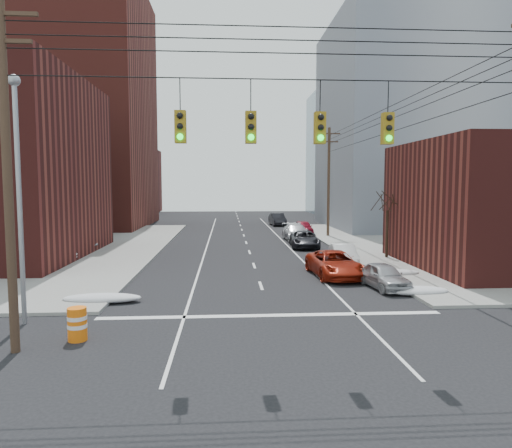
{
  "coord_description": "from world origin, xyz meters",
  "views": [
    {
      "loc": [
        -1.77,
        -11.54,
        5.3
      ],
      "look_at": [
        -0.06,
        15.09,
        3.0
      ],
      "focal_mm": 32.0,
      "sensor_mm": 36.0,
      "label": 1
    }
  ],
  "objects": [
    {
      "name": "utility_pole_left",
      "position": [
        -8.5,
        3.0,
        5.78
      ],
      "size": [
        2.2,
        0.28,
        11.0
      ],
      "color": "#473323",
      "rests_on": "ground"
    },
    {
      "name": "lot_car_d",
      "position": [
        -17.82,
        26.13,
        0.88
      ],
      "size": [
        4.48,
        2.39,
        1.45
      ],
      "primitive_type": "imported",
      "rotation": [
        0.0,
        0.0,
        1.74
      ],
      "color": "#A1A1A6",
      "rests_on": "sidewalk_nw"
    },
    {
      "name": "parked_car_c",
      "position": [
        4.8,
        26.45,
        0.69
      ],
      "size": [
        2.69,
        5.15,
        1.39
      ],
      "primitive_type": "imported",
      "rotation": [
        0.0,
        0.0,
        -0.08
      ],
      "color": "black",
      "rests_on": "ground"
    },
    {
      "name": "utility_pole_far",
      "position": [
        8.5,
        34.0,
        5.78
      ],
      "size": [
        2.2,
        0.28,
        11.0
      ],
      "color": "#473323",
      "rests_on": "ground"
    },
    {
      "name": "construction_barrel",
      "position": [
        -6.88,
        3.98,
        0.59
      ],
      "size": [
        0.86,
        0.86,
        1.14
      ],
      "rotation": [
        0.0,
        0.0,
        0.43
      ],
      "color": "orange",
      "rests_on": "ground"
    },
    {
      "name": "parked_car_b",
      "position": [
        5.9,
        17.73,
        0.69
      ],
      "size": [
        1.88,
        4.3,
        1.37
      ],
      "primitive_type": "imported",
      "rotation": [
        0.0,
        0.0,
        -0.1
      ],
      "color": "white",
      "rests_on": "ground"
    },
    {
      "name": "parked_car_f",
      "position": [
        4.84,
        47.68,
        0.79
      ],
      "size": [
        2.01,
        4.9,
        1.58
      ],
      "primitive_type": "imported",
      "rotation": [
        0.0,
        0.0,
        0.07
      ],
      "color": "black",
      "rests_on": "ground"
    },
    {
      "name": "parked_car_e",
      "position": [
        6.4,
        36.6,
        0.74
      ],
      "size": [
        1.75,
        4.32,
        1.47
      ],
      "primitive_type": "imported",
      "rotation": [
        0.0,
        0.0,
        0.0
      ],
      "color": "maroon",
      "rests_on": "ground"
    },
    {
      "name": "ground",
      "position": [
        0.0,
        0.0,
        0.0
      ],
      "size": [
        160.0,
        160.0,
        0.0
      ],
      "primitive_type": "plane",
      "color": "black",
      "rests_on": "ground"
    },
    {
      "name": "traffic_signals",
      "position": [
        0.1,
        2.97,
        7.17
      ],
      "size": [
        17.0,
        0.42,
        2.02
      ],
      "color": "black",
      "rests_on": "ground"
    },
    {
      "name": "street_light",
      "position": [
        -9.5,
        6.0,
        5.54
      ],
      "size": [
        0.44,
        0.44,
        9.32
      ],
      "color": "gray",
      "rests_on": "ground"
    },
    {
      "name": "lot_car_b",
      "position": [
        -14.11,
        24.81,
        0.76
      ],
      "size": [
        4.83,
        3.25,
        1.23
      ],
      "primitive_type": "imported",
      "rotation": [
        0.0,
        0.0,
        1.27
      ],
      "color": "#B6B6BB",
      "rests_on": "sidewalk_nw"
    },
    {
      "name": "lot_car_c",
      "position": [
        -18.75,
        23.55,
        0.78
      ],
      "size": [
        4.71,
        3.2,
        1.27
      ],
      "primitive_type": "imported",
      "rotation": [
        0.0,
        0.0,
        1.93
      ],
      "color": "black",
      "rests_on": "sidewalk_nw"
    },
    {
      "name": "red_pickup",
      "position": [
        4.44,
        14.15,
        0.73
      ],
      "size": [
        2.76,
        5.43,
        1.47
      ],
      "primitive_type": "imported",
      "rotation": [
        0.0,
        0.0,
        0.06
      ],
      "color": "maroon",
      "rests_on": "ground"
    },
    {
      "name": "lot_car_a",
      "position": [
        -14.09,
        20.32,
        0.83
      ],
      "size": [
        4.24,
        1.86,
        1.36
      ],
      "primitive_type": "imported",
      "rotation": [
        0.0,
        0.0,
        1.68
      ],
      "color": "silver",
      "rests_on": "sidewalk_nw"
    },
    {
      "name": "snow_ne",
      "position": [
        7.4,
        9.5,
        0.21
      ],
      "size": [
        3.0,
        1.08,
        0.42
      ],
      "primitive_type": "ellipsoid",
      "color": "silver",
      "rests_on": "ground"
    },
    {
      "name": "building_office",
      "position": [
        22.0,
        44.0,
        12.5
      ],
      "size": [
        22.0,
        20.0,
        25.0
      ],
      "primitive_type": "cube",
      "color": "gray",
      "rests_on": "ground"
    },
    {
      "name": "snow_nw",
      "position": [
        -7.4,
        9.0,
        0.21
      ],
      "size": [
        3.5,
        1.08,
        0.42
      ],
      "primitive_type": "ellipsoid",
      "color": "silver",
      "rests_on": "ground"
    },
    {
      "name": "building_brick_far",
      "position": [
        -26.0,
        74.0,
        6.0
      ],
      "size": [
        22.0,
        18.0,
        12.0
      ],
      "primitive_type": "cube",
      "color": "#4D1A17",
      "rests_on": "ground"
    },
    {
      "name": "building_brick_tall",
      "position": [
        -24.0,
        48.0,
        15.0
      ],
      "size": [
        24.0,
        20.0,
        30.0
      ],
      "primitive_type": "cube",
      "color": "maroon",
      "rests_on": "ground"
    },
    {
      "name": "bare_tree",
      "position": [
        9.59,
        20.0,
        2.32
      ],
      "size": [
        2.09,
        2.2,
        4.93
      ],
      "color": "black",
      "rests_on": "ground"
    },
    {
      "name": "building_glass",
      "position": [
        24.0,
        70.0,
        11.0
      ],
      "size": [
        20.0,
        18.0,
        22.0
      ],
      "primitive_type": "cube",
      "color": "gray",
      "rests_on": "ground"
    },
    {
      "name": "parked_car_d",
      "position": [
        4.8,
        31.3,
        0.77
      ],
      "size": [
        2.33,
        5.39,
        1.54
      ],
      "primitive_type": "imported",
      "rotation": [
        0.0,
        0.0,
        0.03
      ],
      "color": "#BCBCC1",
      "rests_on": "ground"
    },
    {
      "name": "parked_car_a",
      "position": [
        6.24,
        10.99,
        0.65
      ],
      "size": [
        2.01,
        4.0,
        1.31
      ],
      "primitive_type": "imported",
      "rotation": [
        0.0,
        0.0,
        0.13
      ],
      "color": "#AFAFB4",
      "rests_on": "ground"
    },
    {
      "name": "snow_east_far",
      "position": [
        7.4,
        14.0,
        0.21
      ],
      "size": [
        4.0,
        1.08,
        0.42
      ],
      "primitive_type": "ellipsoid",
      "color": "silver",
      "rests_on": "ground"
    }
  ]
}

